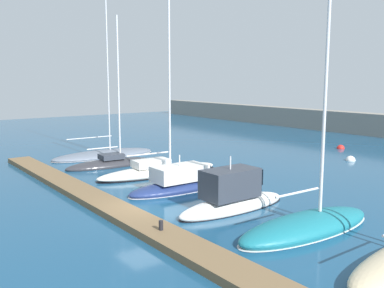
{
  "coord_description": "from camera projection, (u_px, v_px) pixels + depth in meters",
  "views": [
    {
      "loc": [
        19.2,
        -11.27,
        7.06
      ],
      "look_at": [
        -4.8,
        6.86,
        2.49
      ],
      "focal_mm": 40.14,
      "sensor_mm": 36.0,
      "label": 1
    }
  ],
  "objects": [
    {
      "name": "ground_plane",
      "position": [
        144.0,
        212.0,
        22.92
      ],
      "size": [
        120.0,
        120.0,
        0.0
      ],
      "primitive_type": "plane",
      "color": "navy"
    },
    {
      "name": "dock_pier",
      "position": [
        122.0,
        214.0,
        22.14
      ],
      "size": [
        37.84,
        1.77,
        0.36
      ],
      "primitive_type": "cube",
      "color": "brown",
      "rests_on": "ground_plane"
    },
    {
      "name": "sailboat_slate_nearest",
      "position": [
        104.0,
        154.0,
        39.42
      ],
      "size": [
        3.39,
        9.9,
        19.72
      ],
      "rotation": [
        0.0,
        0.0,
        1.56
      ],
      "color": "slate",
      "rests_on": "ground_plane"
    },
    {
      "name": "sailboat_charcoal_second",
      "position": [
        111.0,
        163.0,
        35.13
      ],
      "size": [
        2.68,
        7.7,
        12.45
      ],
      "rotation": [
        0.0,
        0.0,
        1.5
      ],
      "color": "#2D2D33",
      "rests_on": "ground_plane"
    },
    {
      "name": "sailboat_ivory_third",
      "position": [
        159.0,
        170.0,
        31.97
      ],
      "size": [
        3.12,
        10.05,
        17.13
      ],
      "rotation": [
        0.0,
        0.0,
        1.51
      ],
      "color": "silver",
      "rests_on": "ground_plane"
    },
    {
      "name": "motorboat_navy_fourth",
      "position": [
        183.0,
        183.0,
        27.63
      ],
      "size": [
        2.58,
        7.91,
        2.57
      ],
      "rotation": [
        0.0,
        0.0,
        1.55
      ],
      "color": "navy",
      "rests_on": "ground_plane"
    },
    {
      "name": "motorboat_white_fifth",
      "position": [
        233.0,
        198.0,
        23.37
      ],
      "size": [
        1.99,
        7.27,
        3.34
      ],
      "rotation": [
        0.0,
        0.0,
        1.57
      ],
      "color": "white",
      "rests_on": "ground_plane"
    },
    {
      "name": "sailboat_teal_sixth",
      "position": [
        307.0,
        225.0,
        20.12
      ],
      "size": [
        2.9,
        8.43,
        15.83
      ],
      "rotation": [
        0.0,
        0.0,
        1.53
      ],
      "color": "#19707F",
      "rests_on": "ground_plane"
    },
    {
      "name": "mooring_buoy_white",
      "position": [
        350.0,
        161.0,
        37.46
      ],
      "size": [
        0.84,
        0.84,
        0.84
      ],
      "primitive_type": "sphere",
      "color": "white",
      "rests_on": "ground_plane"
    },
    {
      "name": "mooring_buoy_red",
      "position": [
        341.0,
        149.0,
        43.89
      ],
      "size": [
        0.79,
        0.79,
        0.79
      ],
      "primitive_type": "sphere",
      "color": "red",
      "rests_on": "ground_plane"
    },
    {
      "name": "dock_bollard",
      "position": [
        161.0,
        225.0,
        19.19
      ],
      "size": [
        0.2,
        0.2,
        0.44
      ],
      "primitive_type": "cylinder",
      "color": "black",
      "rests_on": "dock_pier"
    }
  ]
}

